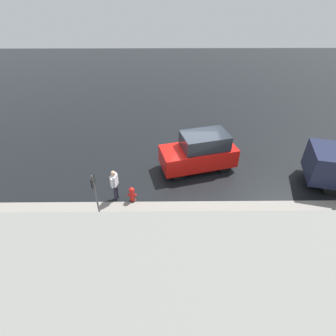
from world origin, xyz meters
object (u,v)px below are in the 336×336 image
at_px(pedestrian, 115,183).
at_px(sign_post, 95,192).
at_px(moving_hatchback, 200,152).
at_px(fire_hydrant, 132,195).

relative_size(pedestrian, sign_post, 0.68).
relative_size(moving_hatchback, pedestrian, 2.59).
bearing_deg(pedestrian, sign_post, 69.97).
bearing_deg(sign_post, pedestrian, -110.03).
relative_size(moving_hatchback, sign_post, 1.75).
bearing_deg(fire_hydrant, pedestrian, -12.38).
distance_m(pedestrian, sign_post, 1.54).
bearing_deg(pedestrian, fire_hydrant, 167.62).
height_order(fire_hydrant, sign_post, sign_post).
bearing_deg(moving_hatchback, sign_post, 39.38).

